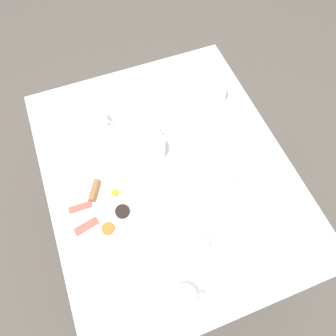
% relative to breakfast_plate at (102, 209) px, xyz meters
% --- Properties ---
extents(ground_plane, '(8.00, 8.00, 0.00)m').
position_rel_breakfast_plate_xyz_m(ground_plane, '(-0.29, -0.07, -0.76)').
color(ground_plane, '#4C4742').
extents(table, '(0.96, 1.18, 0.76)m').
position_rel_breakfast_plate_xyz_m(table, '(-0.29, -0.07, -0.08)').
color(table, silver).
rests_on(table, ground_plane).
extents(breakfast_plate, '(0.31, 0.31, 0.04)m').
position_rel_breakfast_plate_xyz_m(breakfast_plate, '(0.00, 0.00, 0.00)').
color(breakfast_plate, white).
rests_on(breakfast_plate, table).
extents(teapot_near, '(0.15, 0.15, 0.12)m').
position_rel_breakfast_plate_xyz_m(teapot_near, '(-0.62, -0.35, 0.04)').
color(teapot_near, white).
rests_on(teapot_near, table).
extents(teapot_far, '(0.14, 0.15, 0.12)m').
position_rel_breakfast_plate_xyz_m(teapot_far, '(-0.26, -0.17, 0.04)').
color(teapot_far, white).
rests_on(teapot_far, table).
extents(teacup_with_saucer_left, '(0.16, 0.16, 0.07)m').
position_rel_breakfast_plate_xyz_m(teacup_with_saucer_left, '(-0.17, 0.40, 0.02)').
color(teacup_with_saucer_left, white).
rests_on(teacup_with_saucer_left, table).
extents(teacup_with_saucer_right, '(0.16, 0.16, 0.07)m').
position_rel_breakfast_plate_xyz_m(teacup_with_saucer_right, '(-0.09, -0.38, 0.02)').
color(teacup_with_saucer_right, white).
rests_on(teacup_with_saucer_right, table).
extents(water_glass_tall, '(0.07, 0.07, 0.10)m').
position_rel_breakfast_plate_xyz_m(water_glass_tall, '(-0.49, 0.05, 0.04)').
color(water_glass_tall, white).
rests_on(water_glass_tall, table).
extents(creamer_jug, '(0.08, 0.06, 0.06)m').
position_rel_breakfast_plate_xyz_m(creamer_jug, '(-0.29, 0.27, 0.02)').
color(creamer_jug, white).
rests_on(creamer_jug, table).
extents(fork_by_plate, '(0.18, 0.03, 0.00)m').
position_rel_breakfast_plate_xyz_m(fork_by_plate, '(-0.34, 0.05, -0.01)').
color(fork_by_plate, silver).
rests_on(fork_by_plate, table).
extents(knife_by_plate, '(0.22, 0.07, 0.00)m').
position_rel_breakfast_plate_xyz_m(knife_by_plate, '(-0.50, 0.22, -0.01)').
color(knife_by_plate, silver).
rests_on(knife_by_plate, table).
extents(spoon_for_tea, '(0.14, 0.06, 0.00)m').
position_rel_breakfast_plate_xyz_m(spoon_for_tea, '(-0.19, 0.17, -0.01)').
color(spoon_for_tea, silver).
rests_on(spoon_for_tea, table).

